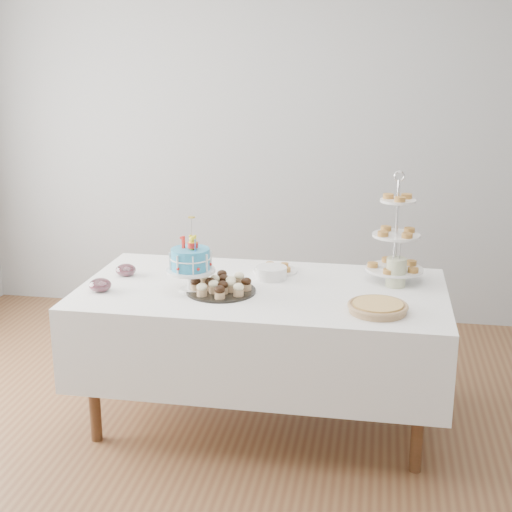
% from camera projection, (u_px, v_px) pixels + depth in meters
% --- Properties ---
extents(floor, '(5.00, 5.00, 0.00)m').
position_uv_depth(floor, '(252.00, 447.00, 3.68)').
color(floor, brown).
rests_on(floor, ground).
extents(walls, '(5.04, 4.04, 2.70)m').
position_uv_depth(walls, '(252.00, 190.00, 3.31)').
color(walls, '#9C9FA1').
rests_on(walls, floor).
extents(table, '(1.92, 1.02, 0.77)m').
position_uv_depth(table, '(262.00, 328.00, 3.82)').
color(table, white).
rests_on(table, floor).
extents(birthday_cake, '(0.25, 0.25, 0.39)m').
position_uv_depth(birthday_cake, '(191.00, 272.00, 3.67)').
color(birthday_cake, white).
rests_on(birthday_cake, table).
extents(cupcake_tray, '(0.36, 0.36, 0.08)m').
position_uv_depth(cupcake_tray, '(221.00, 285.00, 3.67)').
color(cupcake_tray, black).
rests_on(cupcake_tray, table).
extents(pie, '(0.29, 0.29, 0.05)m').
position_uv_depth(pie, '(378.00, 307.00, 3.39)').
color(pie, tan).
rests_on(pie, table).
extents(tiered_stand, '(0.31, 0.31, 0.60)m').
position_uv_depth(tiered_stand, '(396.00, 236.00, 3.80)').
color(tiered_stand, silver).
rests_on(tiered_stand, table).
extents(plate_stack, '(0.17, 0.17, 0.07)m').
position_uv_depth(plate_stack, '(271.00, 273.00, 3.90)').
color(plate_stack, white).
rests_on(plate_stack, table).
extents(pastry_plate, '(0.25, 0.25, 0.04)m').
position_uv_depth(pastry_plate, '(275.00, 269.00, 4.02)').
color(pastry_plate, white).
rests_on(pastry_plate, table).
extents(jam_bowl_a, '(0.12, 0.12, 0.07)m').
position_uv_depth(jam_bowl_a, '(100.00, 285.00, 3.69)').
color(jam_bowl_a, silver).
rests_on(jam_bowl_a, table).
extents(jam_bowl_b, '(0.11, 0.11, 0.07)m').
position_uv_depth(jam_bowl_b, '(126.00, 270.00, 3.95)').
color(jam_bowl_b, silver).
rests_on(jam_bowl_b, table).
extents(utensil_pitcher, '(0.11, 0.10, 0.23)m').
position_uv_depth(utensil_pitcher, '(396.00, 271.00, 3.76)').
color(utensil_pitcher, silver).
rests_on(utensil_pitcher, table).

